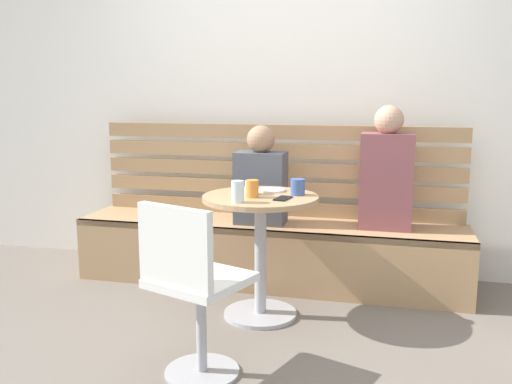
{
  "coord_description": "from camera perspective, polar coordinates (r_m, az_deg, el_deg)",
  "views": [
    {
      "loc": [
        0.83,
        -2.48,
        1.34
      ],
      "look_at": [
        0.04,
        0.66,
        0.75
      ],
      "focal_mm": 38.98,
      "sensor_mm": 36.0,
      "label": 1
    }
  ],
  "objects": [
    {
      "name": "phone_on_table",
      "position": [
        3.13,
        2.78,
        -0.66
      ],
      "size": [
        0.09,
        0.15,
        0.01
      ],
      "primitive_type": "cube",
      "rotation": [
        0.0,
        0.0,
        2.98
      ],
      "color": "black",
      "rests_on": "cafe_table"
    },
    {
      "name": "ground",
      "position": [
        2.94,
        -4.07,
        -16.81
      ],
      "size": [
        8.0,
        8.0,
        0.0
      ],
      "primitive_type": "plane",
      "color": "#70665B"
    },
    {
      "name": "cup_tumbler_orange",
      "position": [
        3.17,
        -0.38,
        0.35
      ],
      "size": [
        0.07,
        0.07,
        0.1
      ],
      "primitive_type": "cylinder",
      "color": "orange",
      "rests_on": "cafe_table"
    },
    {
      "name": "plate_small",
      "position": [
        3.38,
        1.6,
        0.19
      ],
      "size": [
        0.17,
        0.17,
        0.01
      ],
      "primitive_type": "cylinder",
      "color": "white",
      "rests_on": "cafe_table"
    },
    {
      "name": "booth_backrest",
      "position": [
        4.05,
        2.13,
        2.3
      ],
      "size": [
        2.65,
        0.04,
        0.66
      ],
      "color": "#A68157",
      "rests_on": "booth_bench"
    },
    {
      "name": "back_wall",
      "position": [
        4.21,
        2.77,
        11.79
      ],
      "size": [
        5.2,
        0.1,
        2.9
      ],
      "primitive_type": "cube",
      "color": "white",
      "rests_on": "ground"
    },
    {
      "name": "person_adult",
      "position": [
        3.75,
        13.27,
        1.85
      ],
      "size": [
        0.34,
        0.22,
        0.81
      ],
      "color": "brown",
      "rests_on": "booth_bench"
    },
    {
      "name": "cafe_table",
      "position": [
        3.28,
        0.46,
        -4.17
      ],
      "size": [
        0.68,
        0.68,
        0.74
      ],
      "color": "#ADADB2",
      "rests_on": "ground"
    },
    {
      "name": "cup_mug_blue",
      "position": [
        3.25,
        4.31,
        0.51
      ],
      "size": [
        0.08,
        0.08,
        0.09
      ],
      "primitive_type": "cylinder",
      "color": "#3D5B9E",
      "rests_on": "cafe_table"
    },
    {
      "name": "person_child_left",
      "position": [
        3.8,
        0.5,
        1.21
      ],
      "size": [
        0.34,
        0.22,
        0.67
      ],
      "color": "#4C515B",
      "rests_on": "booth_bench"
    },
    {
      "name": "white_chair",
      "position": [
        2.59,
        -6.62,
        -9.45
      ],
      "size": [
        0.51,
        0.51,
        0.85
      ],
      "color": "#ADADB2",
      "rests_on": "ground"
    },
    {
      "name": "booth_bench",
      "position": [
        3.94,
        1.34,
        -6.21
      ],
      "size": [
        2.7,
        0.52,
        0.44
      ],
      "color": "tan",
      "rests_on": "ground"
    },
    {
      "name": "cup_glass_short",
      "position": [
        3.27,
        -0.45,
        0.47
      ],
      "size": [
        0.08,
        0.08,
        0.08
      ],
      "primitive_type": "cylinder",
      "color": "silver",
      "rests_on": "cafe_table"
    },
    {
      "name": "cup_glass_tall",
      "position": [
        3.03,
        -1.9,
        0.04
      ],
      "size": [
        0.07,
        0.07,
        0.12
      ],
      "primitive_type": "cylinder",
      "color": "silver",
      "rests_on": "cafe_table"
    }
  ]
}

